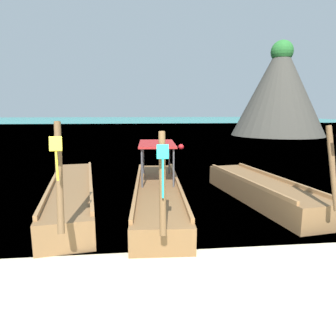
% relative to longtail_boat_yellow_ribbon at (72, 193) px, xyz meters
% --- Properties ---
extents(ground, '(120.00, 120.00, 0.00)m').
position_rel_longtail_boat_yellow_ribbon_xyz_m(ground, '(2.67, -4.69, -0.33)').
color(ground, beige).
extents(sea_water, '(120.00, 120.00, 0.00)m').
position_rel_longtail_boat_yellow_ribbon_xyz_m(sea_water, '(2.67, 56.76, -0.33)').
color(sea_water, teal).
rests_on(sea_water, ground).
extents(longtail_boat_yellow_ribbon, '(2.13, 7.10, 2.52)m').
position_rel_longtail_boat_yellow_ribbon_xyz_m(longtail_boat_yellow_ribbon, '(0.00, 0.00, 0.00)').
color(longtail_boat_yellow_ribbon, brown).
rests_on(longtail_boat_yellow_ribbon, ground).
extents(longtail_boat_turquoise_ribbon, '(1.57, 6.87, 2.35)m').
position_rel_longtail_boat_yellow_ribbon_xyz_m(longtail_boat_turquoise_ribbon, '(2.48, -0.25, 0.00)').
color(longtail_boat_turquoise_ribbon, brown).
rests_on(longtail_boat_turquoise_ribbon, ground).
extents(longtail_boat_violet_ribbon, '(1.92, 5.56, 2.41)m').
position_rel_longtail_boat_yellow_ribbon_xyz_m(longtail_boat_violet_ribbon, '(5.59, -0.28, 0.01)').
color(longtail_boat_violet_ribbon, brown).
rests_on(longtail_boat_violet_ribbon, ground).
extents(karst_rock, '(10.08, 9.83, 10.01)m').
position_rel_longtail_boat_yellow_ribbon_xyz_m(karst_rock, '(17.55, 23.25, 4.46)').
color(karst_rock, '#47443D').
rests_on(karst_rock, ground).
extents(mooring_buoy_near, '(0.39, 0.39, 0.39)m').
position_rel_longtail_boat_yellow_ribbon_xyz_m(mooring_buoy_near, '(4.99, 11.99, -0.13)').
color(mooring_buoy_near, red).
rests_on(mooring_buoy_near, sea_water).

